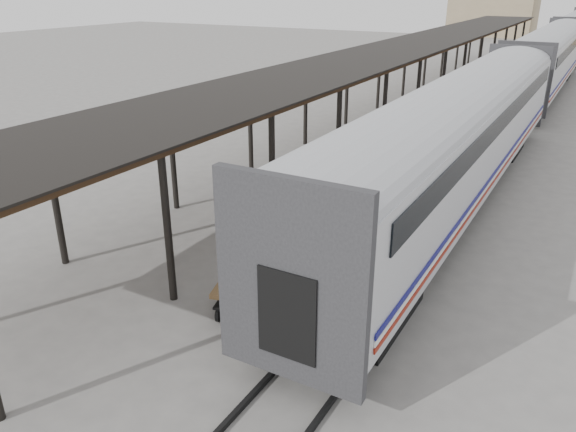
{
  "coord_description": "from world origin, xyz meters",
  "views": [
    {
      "loc": [
        7.49,
        -11.52,
        7.64
      ],
      "look_at": [
        0.49,
        0.8,
        1.7
      ],
      "focal_mm": 35.0,
      "sensor_mm": 36.0,
      "label": 1
    }
  ],
  "objects_px": {
    "baggage_cart": "(250,281)",
    "porter": "(242,257)",
    "pedestrian": "(390,126)",
    "luggage_tug": "(431,110)"
  },
  "relations": [
    {
      "from": "baggage_cart",
      "to": "porter",
      "type": "bearing_deg",
      "value": -85.27
    },
    {
      "from": "pedestrian",
      "to": "porter",
      "type": "bearing_deg",
      "value": 75.41
    },
    {
      "from": "baggage_cart",
      "to": "pedestrian",
      "type": "height_order",
      "value": "pedestrian"
    },
    {
      "from": "porter",
      "to": "baggage_cart",
      "type": "bearing_deg",
      "value": 22.41
    },
    {
      "from": "porter",
      "to": "pedestrian",
      "type": "relative_size",
      "value": 0.93
    },
    {
      "from": "porter",
      "to": "pedestrian",
      "type": "xyz_separation_m",
      "value": [
        -2.55,
        17.11,
        -0.8
      ]
    },
    {
      "from": "porter",
      "to": "pedestrian",
      "type": "height_order",
      "value": "porter"
    },
    {
      "from": "baggage_cart",
      "to": "luggage_tug",
      "type": "distance_m",
      "value": 22.28
    },
    {
      "from": "luggage_tug",
      "to": "porter",
      "type": "distance_m",
      "value": 22.97
    },
    {
      "from": "baggage_cart",
      "to": "pedestrian",
      "type": "bearing_deg",
      "value": 81.66
    }
  ]
}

